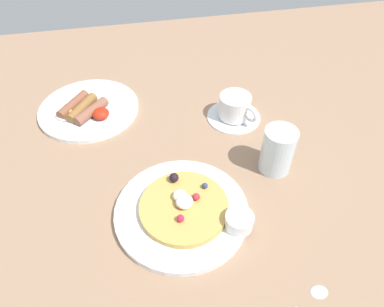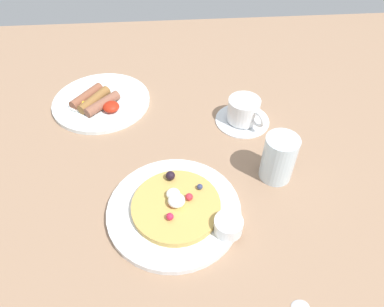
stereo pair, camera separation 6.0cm
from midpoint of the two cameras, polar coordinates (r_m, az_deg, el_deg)
name	(u,v)px [view 2 (the right image)]	position (r m, az deg, el deg)	size (l,w,h in m)	color
ground_plane	(181,176)	(0.72, 0.59, -3.79)	(2.09, 1.41, 0.03)	#98755A
pancake_plate	(174,210)	(0.64, -0.28, -9.44)	(0.25, 0.25, 0.01)	white
pancake_with_berries	(176,205)	(0.63, 0.10, -8.55)	(0.16, 0.16, 0.03)	tan
syrup_ramekin	(228,225)	(0.61, 8.91, -11.79)	(0.05, 0.05, 0.03)	white
breakfast_plate	(102,101)	(0.90, -12.83, 8.30)	(0.24, 0.24, 0.01)	white
fried_breakfast	(95,101)	(0.87, -13.78, 8.26)	(0.13, 0.12, 0.03)	brown
coffee_saucer	(242,120)	(0.84, 10.35, 5.40)	(0.13, 0.13, 0.01)	white
coffee_cup	(244,110)	(0.82, 10.71, 7.02)	(0.07, 0.10, 0.05)	white
water_glass	(279,158)	(0.70, 16.53, -0.84)	(0.06, 0.06, 0.10)	silver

